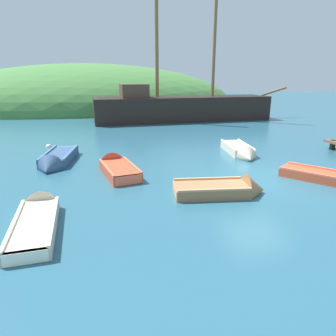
# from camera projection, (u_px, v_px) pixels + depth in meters

# --- Properties ---
(ground_plane) EXTENTS (120.00, 120.00, 0.00)m
(ground_plane) POSITION_uv_depth(u_px,v_px,m) (258.00, 179.00, 11.81)
(ground_plane) COLOR #285B70
(shore_hill) EXTENTS (38.44, 22.60, 10.73)m
(shore_hill) POSITION_uv_depth(u_px,v_px,m) (89.00, 107.00, 39.27)
(shore_hill) COLOR #477F3D
(shore_hill) RESTS_ON ground
(sailing_ship) EXTENTS (18.17, 3.60, 13.76)m
(sailing_ship) POSITION_uv_depth(u_px,v_px,m) (181.00, 111.00, 27.09)
(sailing_ship) COLOR black
(sailing_ship) RESTS_ON ground
(rowboat_outer_left) EXTENTS (1.58, 3.29, 1.07)m
(rowboat_outer_left) POSITION_uv_depth(u_px,v_px,m) (117.00, 169.00, 12.58)
(rowboat_outer_left) COLOR #C64C2D
(rowboat_outer_left) RESTS_ON ground
(rowboat_far) EXTENTS (1.50, 3.41, 0.98)m
(rowboat_far) POSITION_uv_depth(u_px,v_px,m) (240.00, 152.00, 15.42)
(rowboat_far) COLOR beige
(rowboat_far) RESTS_ON ground
(rowboat_outer_right) EXTENTS (3.21, 1.66, 1.15)m
(rowboat_outer_right) POSITION_uv_depth(u_px,v_px,m) (226.00, 191.00, 10.25)
(rowboat_outer_right) COLOR #9E7047
(rowboat_outer_right) RESTS_ON ground
(rowboat_near_dock) EXTENTS (1.08, 3.66, 0.97)m
(rowboat_near_dock) POSITION_uv_depth(u_px,v_px,m) (38.00, 219.00, 8.28)
(rowboat_near_dock) COLOR beige
(rowboat_near_dock) RESTS_ON ground
(rowboat_center) EXTENTS (1.75, 3.77, 1.09)m
(rowboat_center) POSITION_uv_depth(u_px,v_px,m) (56.00, 161.00, 13.73)
(rowboat_center) COLOR #335175
(rowboat_center) RESTS_ON ground
(buoy_white) EXTENTS (0.32, 0.32, 0.32)m
(buoy_white) POSITION_uv_depth(u_px,v_px,m) (49.00, 147.00, 17.12)
(buoy_white) COLOR white
(buoy_white) RESTS_ON ground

